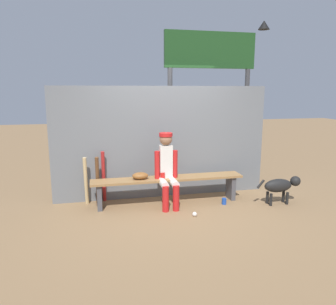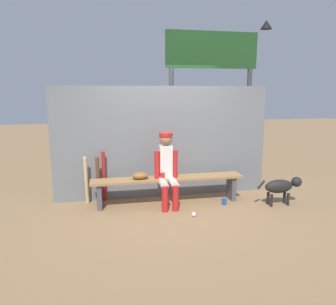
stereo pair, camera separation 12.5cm
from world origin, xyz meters
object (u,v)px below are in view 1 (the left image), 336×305
(scoreboard, at_px, (213,71))
(dog, at_px, (281,186))
(baseball_glove, at_px, (140,176))
(baseball, at_px, (195,214))
(bat_aluminum_red, at_px, (104,177))
(bat_wood_dark, at_px, (98,180))
(cup_on_ground, at_px, (224,201))
(dugout_bench, at_px, (168,183))
(player_seated, at_px, (167,167))
(cup_on_bench, at_px, (163,176))
(bat_wood_natural, at_px, (86,181))

(scoreboard, distance_m, dog, 2.73)
(baseball_glove, distance_m, baseball, 1.16)
(bat_aluminum_red, bearing_deg, bat_wood_dark, -141.64)
(baseball_glove, relative_size, cup_on_ground, 2.55)
(dugout_bench, height_order, scoreboard, scoreboard)
(baseball_glove, bearing_deg, player_seated, -13.24)
(player_seated, height_order, scoreboard, scoreboard)
(player_seated, xyz_separation_m, cup_on_bench, (-0.07, 0.05, -0.16))
(bat_wood_dark, height_order, cup_on_ground, bat_wood_dark)
(scoreboard, relative_size, dog, 4.06)
(player_seated, height_order, bat_aluminum_red, player_seated)
(baseball, bearing_deg, player_seated, 118.67)
(bat_aluminum_red, height_order, cup_on_ground, bat_aluminum_red)
(cup_on_ground, distance_m, dog, 1.04)
(bat_wood_dark, distance_m, cup_on_ground, 2.28)
(baseball_glove, relative_size, bat_aluminum_red, 0.30)
(baseball, bearing_deg, dog, 7.77)
(dugout_bench, xyz_separation_m, cup_on_bench, (-0.11, -0.06, 0.16))
(bat_wood_natural, distance_m, scoreboard, 3.43)
(dugout_bench, xyz_separation_m, dog, (1.95, -0.47, -0.04))
(player_seated, relative_size, baseball, 17.29)
(player_seated, distance_m, cup_on_bench, 0.18)
(baseball_glove, distance_m, bat_wood_natural, 0.97)
(bat_wood_natural, height_order, baseball, bat_wood_natural)
(scoreboard, bearing_deg, cup_on_ground, -100.67)
(baseball_glove, bearing_deg, dog, -10.78)
(bat_aluminum_red, height_order, bat_wood_natural, bat_aluminum_red)
(player_seated, bearing_deg, cup_on_bench, 147.34)
(baseball_glove, xyz_separation_m, bat_wood_dark, (-0.72, 0.26, -0.11))
(player_seated, height_order, dog, player_seated)
(dugout_bench, distance_m, dog, 2.01)
(baseball_glove, distance_m, bat_wood_dark, 0.78)
(bat_wood_natural, relative_size, cup_on_ground, 7.81)
(player_seated, distance_m, baseball_glove, 0.49)
(baseball, height_order, dog, dog)
(dog, bearing_deg, player_seated, 169.80)
(baseball, relative_size, scoreboard, 0.02)
(dugout_bench, xyz_separation_m, baseball, (0.28, -0.69, -0.34))
(bat_wood_dark, height_order, dog, bat_wood_dark)
(baseball_glove, relative_size, bat_wood_dark, 0.32)
(bat_wood_dark, bearing_deg, scoreboard, 20.53)
(dog, bearing_deg, cup_on_bench, 168.90)
(bat_wood_natural, distance_m, cup_on_ground, 2.47)
(cup_on_ground, bearing_deg, cup_on_bench, 168.92)
(baseball, distance_m, cup_on_ground, 0.80)
(cup_on_ground, bearing_deg, dog, -11.12)
(bat_wood_natural, height_order, cup_on_ground, bat_wood_natural)
(cup_on_ground, bearing_deg, baseball_glove, 169.46)
(dugout_bench, relative_size, player_seated, 2.11)
(baseball_glove, xyz_separation_m, scoreboard, (1.73, 1.18, 1.86))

